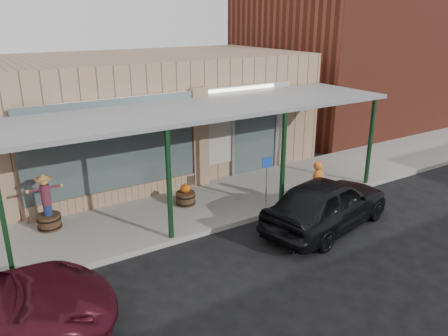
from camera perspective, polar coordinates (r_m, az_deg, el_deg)
ground at (r=10.72m, az=7.24°, el=-11.85°), size 120.00×120.00×0.00m
sidewalk at (r=13.32m, az=-2.59°, el=-4.86°), size 40.00×3.20×0.15m
storefront at (r=16.65m, az=-10.59°, el=7.07°), size 12.00×6.25×4.20m
awning at (r=12.38m, az=-2.70°, el=7.57°), size 12.00×3.00×3.04m
block_buildings_near at (r=18.14m, az=-6.16°, el=13.62°), size 61.00×8.00×8.00m
barrel_scarecrow at (r=12.43m, az=-22.03°, el=-5.17°), size 0.93×0.73×1.55m
barrel_pumpkin at (r=13.13m, az=-5.05°, el=-3.77°), size 0.60×0.60×0.69m
handicap_sign at (r=12.73m, az=5.58°, el=-0.94°), size 0.32×0.06×1.54m
parked_sedan at (r=12.18m, az=13.30°, el=-4.45°), size 4.50×2.55×1.59m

